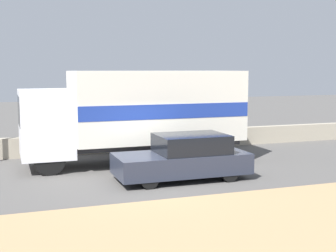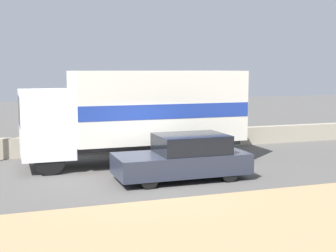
# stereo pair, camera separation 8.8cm
# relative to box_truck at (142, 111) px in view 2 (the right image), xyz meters

# --- Properties ---
(ground_plane) EXTENTS (80.00, 80.00, 0.00)m
(ground_plane) POSITION_rel_box_truck_xyz_m (-0.21, -3.14, -2.01)
(ground_plane) COLOR #514F4C
(dirt_shoulder_foreground) EXTENTS (60.00, 6.40, 0.04)m
(dirt_shoulder_foreground) POSITION_rel_box_truck_xyz_m (-0.21, -8.35, -1.99)
(dirt_shoulder_foreground) COLOR tan
(dirt_shoulder_foreground) RESTS_ON ground_plane
(stone_wall_backdrop) EXTENTS (60.00, 0.35, 0.83)m
(stone_wall_backdrop) POSITION_rel_box_truck_xyz_m (-0.21, 2.66, -1.59)
(stone_wall_backdrop) COLOR #A39984
(stone_wall_backdrop) RESTS_ON ground_plane
(box_truck) EXTENTS (8.25, 2.61, 3.51)m
(box_truck) POSITION_rel_box_truck_xyz_m (0.00, 0.00, 0.00)
(box_truck) COLOR silver
(box_truck) RESTS_ON ground_plane
(car_hatchback) EXTENTS (4.33, 1.86, 1.47)m
(car_hatchback) POSITION_rel_box_truck_xyz_m (0.57, -2.99, -1.29)
(car_hatchback) COLOR #282D3D
(car_hatchback) RESTS_ON ground_plane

